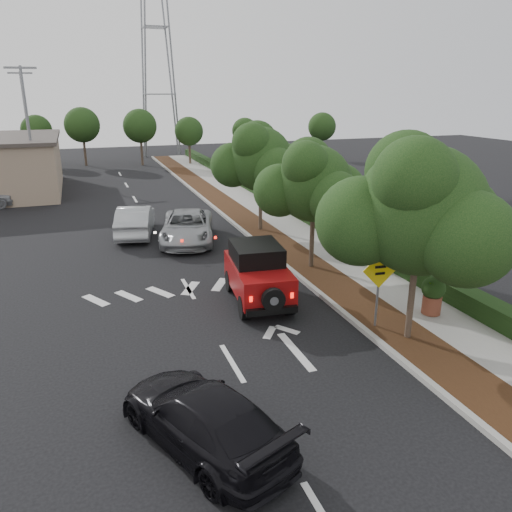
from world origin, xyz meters
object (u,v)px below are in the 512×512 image
black_suv_oncoming (203,417)px  speed_hump_sign (379,279)px  silver_suv_ahead (187,227)px  red_jeep (257,272)px

black_suv_oncoming → speed_hump_sign: bearing=-174.3°
silver_suv_ahead → black_suv_oncoming: (-2.96, -15.49, -0.08)m
silver_suv_ahead → speed_hump_sign: size_ratio=2.19×
black_suv_oncoming → speed_hump_sign: (6.64, 3.57, 1.07)m
red_jeep → speed_hump_sign: 4.63m
red_jeep → black_suv_oncoming: 8.12m
red_jeep → black_suv_oncoming: (-3.80, -7.17, -0.40)m
black_suv_oncoming → red_jeep: bearing=-140.4°
red_jeep → silver_suv_ahead: (-0.84, 8.33, -0.32)m
red_jeep → silver_suv_ahead: 8.37m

